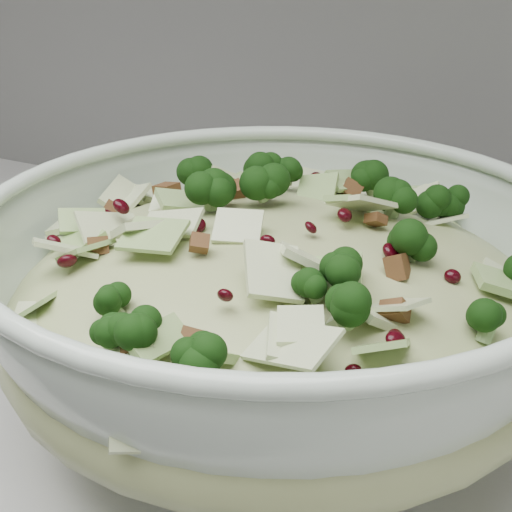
{
  "coord_description": "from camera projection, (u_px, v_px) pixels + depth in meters",
  "views": [
    {
      "loc": [
        0.71,
        1.21,
        1.22
      ],
      "look_at": [
        0.51,
        1.61,
        1.02
      ],
      "focal_mm": 50.0,
      "sensor_mm": 36.0,
      "label": 1
    }
  ],
  "objects": [
    {
      "name": "mixing_bowl",
      "position": [
        277.0,
        308.0,
        0.49
      ],
      "size": [
        0.51,
        0.51,
        0.16
      ],
      "rotation": [
        0.0,
        0.0,
        0.34
      ],
      "color": "beige",
      "rests_on": "counter"
    },
    {
      "name": "salad",
      "position": [
        277.0,
        274.0,
        0.48
      ],
      "size": [
        0.38,
        0.38,
        0.16
      ],
      "rotation": [
        0.0,
        0.0,
        0.02
      ],
      "color": "#A0AE77",
      "rests_on": "mixing_bowl"
    }
  ]
}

